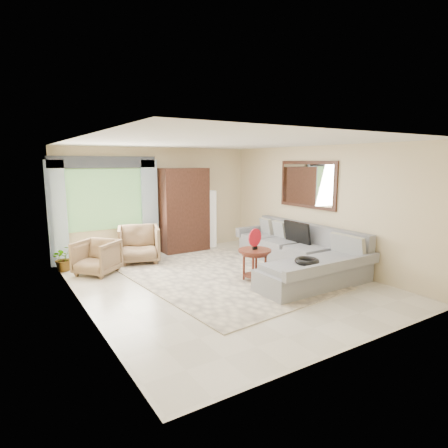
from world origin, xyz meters
TOP-DOWN VIEW (x-y plane):
  - ground at (0.00, 0.00)m, footprint 6.00×6.00m
  - area_rug at (0.15, 0.25)m, footprint 3.34×4.25m
  - sectional_sofa at (1.78, -0.18)m, footprint 2.30×3.46m
  - tv_screen at (2.05, 0.19)m, footprint 0.14×0.74m
  - garden_hose at (1.00, -1.18)m, footprint 0.43×0.43m
  - coffee_table at (0.54, -0.27)m, footprint 0.62×0.62m
  - red_disc at (0.54, -0.27)m, footprint 0.34×0.09m
  - armchair_left at (-1.87, 1.83)m, footprint 1.06×1.06m
  - armchair_right at (-0.83, 2.25)m, footprint 1.12×1.14m
  - potted_plant at (-2.39, 2.43)m, footprint 0.57×0.52m
  - armoire at (0.55, 2.72)m, footprint 1.20×0.55m
  - floor_lamp at (1.35, 2.78)m, footprint 0.24×0.24m
  - window at (-1.35, 2.97)m, footprint 1.80×0.04m
  - curtain_left at (-2.40, 2.88)m, footprint 0.40×0.08m
  - curtain_right at (-0.30, 2.88)m, footprint 0.40×0.08m
  - valance at (-1.35, 2.90)m, footprint 2.40×0.12m
  - wall_mirror at (2.46, 0.35)m, footprint 0.05×1.70m

SIDE VIEW (x-z plane):
  - ground at x=0.00m, z-range 0.00..0.00m
  - area_rug at x=0.15m, z-range 0.00..0.02m
  - potted_plant at x=-2.39m, z-range 0.00..0.55m
  - sectional_sofa at x=1.78m, z-range -0.17..0.73m
  - coffee_table at x=0.54m, z-range 0.02..0.64m
  - armchair_left at x=-1.87m, z-range 0.00..0.69m
  - armchair_right at x=-0.83m, z-range 0.00..0.83m
  - garden_hose at x=1.00m, z-range 0.50..0.59m
  - tv_screen at x=2.05m, z-range 0.48..0.96m
  - floor_lamp at x=1.35m, z-range 0.00..1.50m
  - red_disc at x=0.54m, z-range 0.68..1.02m
  - armoire at x=0.55m, z-range 0.00..2.10m
  - curtain_left at x=-2.40m, z-range 0.00..2.30m
  - curtain_right at x=-0.30m, z-range 0.00..2.30m
  - window at x=-1.35m, z-range 0.70..2.10m
  - wall_mirror at x=2.46m, z-range 1.22..2.27m
  - valance at x=-1.35m, z-range 2.12..2.38m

